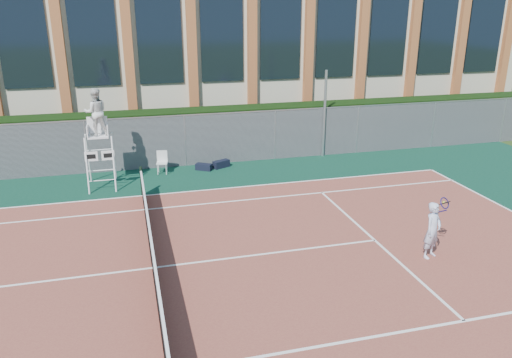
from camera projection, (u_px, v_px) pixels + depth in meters
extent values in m
plane|color=#233814|center=(153.00, 269.00, 13.07)|extent=(120.00, 120.00, 0.00)
cube|color=#0B3324|center=(151.00, 252.00, 13.98)|extent=(36.00, 20.00, 0.01)
cube|color=brown|center=(153.00, 268.00, 13.06)|extent=(23.77, 10.97, 0.02)
cylinder|color=black|center=(142.00, 181.00, 18.01)|extent=(0.10, 0.10, 1.10)
cube|color=black|center=(152.00, 253.00, 12.92)|extent=(0.03, 11.00, 0.86)
cube|color=white|center=(151.00, 237.00, 12.77)|extent=(0.06, 11.20, 0.07)
cube|color=black|center=(136.00, 137.00, 21.85)|extent=(40.00, 1.40, 2.20)
cube|color=beige|center=(127.00, 54.00, 28.22)|extent=(44.00, 10.00, 8.00)
cylinder|color=#9EA0A5|center=(324.00, 114.00, 22.39)|extent=(0.12, 0.12, 3.92)
cylinder|color=white|center=(87.00, 167.00, 18.21)|extent=(0.06, 0.57, 2.06)
cylinder|color=white|center=(114.00, 165.00, 18.44)|extent=(0.06, 0.57, 2.06)
cylinder|color=white|center=(88.00, 159.00, 19.17)|extent=(0.06, 0.57, 2.06)
cylinder|color=white|center=(114.00, 157.00, 19.40)|extent=(0.06, 0.57, 2.06)
cube|color=white|center=(98.00, 136.00, 18.49)|extent=(0.74, 0.63, 0.06)
cube|color=white|center=(97.00, 125.00, 18.64)|extent=(0.74, 0.05, 0.63)
cube|color=white|center=(91.00, 156.00, 18.23)|extent=(0.47, 0.03, 0.36)
cube|color=white|center=(108.00, 155.00, 18.38)|extent=(0.47, 0.03, 0.36)
imported|color=silver|center=(96.00, 112.00, 18.24)|extent=(0.92, 0.76, 1.74)
cube|color=silver|center=(162.00, 163.00, 20.43)|extent=(0.50, 0.50, 0.04)
cube|color=silver|center=(162.00, 156.00, 20.53)|extent=(0.43, 0.12, 0.46)
cylinder|color=silver|center=(158.00, 170.00, 20.33)|extent=(0.03, 0.03, 0.43)
cylinder|color=silver|center=(166.00, 170.00, 20.36)|extent=(0.03, 0.03, 0.43)
cylinder|color=silver|center=(159.00, 167.00, 20.66)|extent=(0.03, 0.03, 0.43)
cylinder|color=silver|center=(167.00, 167.00, 20.69)|extent=(0.03, 0.03, 0.43)
cube|color=black|center=(221.00, 164.00, 21.28)|extent=(0.78, 0.58, 0.31)
cube|color=black|center=(204.00, 167.00, 20.96)|extent=(0.73, 0.61, 0.27)
imported|color=silver|center=(433.00, 230.00, 13.40)|extent=(0.68, 0.59, 1.58)
torus|color=#1B144E|center=(445.00, 203.00, 13.48)|extent=(0.38, 0.30, 0.30)
sphere|color=#CCE533|center=(444.00, 202.00, 13.68)|extent=(0.07, 0.07, 0.07)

